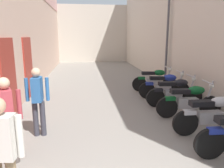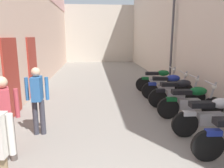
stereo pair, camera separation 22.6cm
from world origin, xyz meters
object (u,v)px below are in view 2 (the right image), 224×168
motorcycle_fifth (191,101)px  pedestrian_further_down (37,96)px  pedestrian_mid_alley (5,113)px  motorcycle_fourth (213,115)px  street_lamp (171,27)px  motorcycle_seventh (168,86)px  motorcycle_eighth (159,80)px  motorcycle_sixth (178,92)px

motorcycle_fifth → pedestrian_further_down: 4.01m
pedestrian_further_down → pedestrian_mid_alley: bearing=-105.9°
motorcycle_fourth → street_lamp: (0.70, 5.01, 2.11)m
motorcycle_fifth → motorcycle_seventh: bearing=90.0°
motorcycle_eighth → motorcycle_fourth: bearing=-90.0°
motorcycle_seventh → motorcycle_eighth: 1.10m
motorcycle_fifth → street_lamp: street_lamp is taller
motorcycle_sixth → pedestrian_further_down: pedestrian_further_down is taller
motorcycle_fifth → pedestrian_further_down: (-3.93, -0.65, 0.42)m
motorcycle_eighth → pedestrian_mid_alley: bearing=-131.9°
pedestrian_mid_alley → street_lamp: street_lamp is taller
motorcycle_seventh → motorcycle_eighth: bearing=90.0°
motorcycle_sixth → street_lamp: bearing=76.6°
pedestrian_further_down → motorcycle_fifth: bearing=9.4°
pedestrian_further_down → motorcycle_eighth: bearing=42.8°
motorcycle_fourth → motorcycle_fifth: (-0.00, 1.10, 0.00)m
motorcycle_fifth → motorcycle_sixth: (0.00, 0.99, 0.00)m
motorcycle_eighth → motorcycle_sixth: bearing=-90.0°
motorcycle_seventh → pedestrian_further_down: 4.70m
pedestrian_mid_alley → pedestrian_further_down: same height
motorcycle_fifth → motorcycle_seventh: same height
motorcycle_fifth → pedestrian_further_down: size_ratio=1.18×
motorcycle_fifth → motorcycle_seventh: size_ratio=1.01×
motorcycle_seventh → motorcycle_fourth: bearing=-90.0°
motorcycle_sixth → street_lamp: 3.67m
motorcycle_eighth → pedestrian_mid_alley: pedestrian_mid_alley is taller
motorcycle_sixth → motorcycle_eighth: (-0.00, 2.01, 0.00)m
motorcycle_fifth → motorcycle_eighth: size_ratio=1.00×
motorcycle_fourth → pedestrian_further_down: 3.98m
motorcycle_fourth → motorcycle_seventh: bearing=90.0°
pedestrian_mid_alley → motorcycle_eighth: bearing=48.1°
motorcycle_seventh → pedestrian_further_down: (-3.93, -2.54, 0.42)m
motorcycle_sixth → street_lamp: street_lamp is taller
motorcycle_sixth → pedestrian_further_down: 4.28m
motorcycle_fourth → pedestrian_mid_alley: size_ratio=1.18×
motorcycle_seventh → pedestrian_mid_alley: size_ratio=1.17×
motorcycle_fourth → motorcycle_sixth: same height
motorcycle_sixth → motorcycle_seventh: bearing=90.0°
pedestrian_mid_alley → street_lamp: bearing=48.8°
motorcycle_fifth → motorcycle_eighth: bearing=90.0°
motorcycle_fourth → motorcycle_eighth: same height
motorcycle_seventh → street_lamp: size_ratio=0.42×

